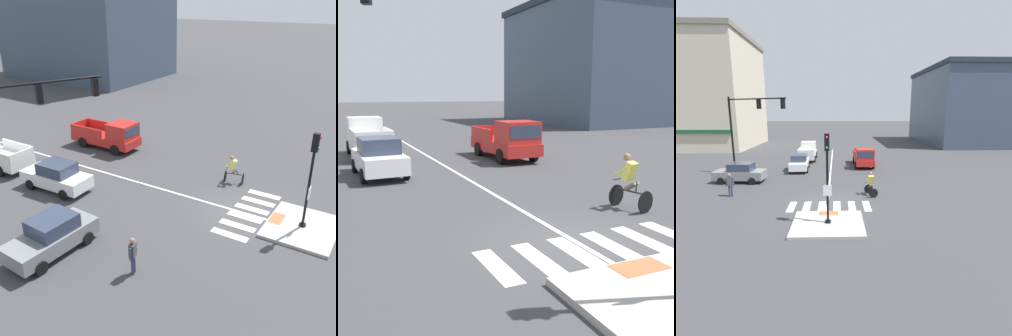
% 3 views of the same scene
% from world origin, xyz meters
% --- Properties ---
extents(ground_plane, '(300.00, 300.00, 0.00)m').
position_xyz_m(ground_plane, '(0.00, 0.00, 0.00)').
color(ground_plane, '#3D3D3F').
extents(traffic_island, '(3.75, 3.19, 0.15)m').
position_xyz_m(traffic_island, '(0.00, -3.22, 0.07)').
color(traffic_island, '#A3A099').
rests_on(traffic_island, ground).
extents(tactile_pad_front, '(1.10, 0.60, 0.01)m').
position_xyz_m(tactile_pad_front, '(0.00, -1.98, 0.15)').
color(tactile_pad_front, '#DB5B38').
rests_on(tactile_pad_front, traffic_island).
extents(signal_pole, '(0.44, 0.38, 4.65)m').
position_xyz_m(signal_pole, '(0.00, -3.23, 2.95)').
color(signal_pole, black).
rests_on(signal_pole, traffic_island).
extents(crosswalk_stripe_a, '(0.44, 1.80, 0.01)m').
position_xyz_m(crosswalk_stripe_a, '(-2.37, -0.51, 0.00)').
color(crosswalk_stripe_a, silver).
rests_on(crosswalk_stripe_a, ground).
extents(crosswalk_stripe_b, '(0.44, 1.80, 0.01)m').
position_xyz_m(crosswalk_stripe_b, '(-1.42, -0.51, 0.00)').
color(crosswalk_stripe_b, silver).
rests_on(crosswalk_stripe_b, ground).
extents(crosswalk_stripe_c, '(0.44, 1.80, 0.01)m').
position_xyz_m(crosswalk_stripe_c, '(-0.47, -0.51, 0.00)').
color(crosswalk_stripe_c, silver).
rests_on(crosswalk_stripe_c, ground).
extents(crosswalk_stripe_d, '(0.44, 1.80, 0.01)m').
position_xyz_m(crosswalk_stripe_d, '(0.47, -0.51, 0.00)').
color(crosswalk_stripe_d, silver).
rests_on(crosswalk_stripe_d, ground).
extents(crosswalk_stripe_e, '(0.44, 1.80, 0.01)m').
position_xyz_m(crosswalk_stripe_e, '(1.42, -0.51, 0.00)').
color(crosswalk_stripe_e, silver).
rests_on(crosswalk_stripe_e, ground).
extents(crosswalk_stripe_f, '(0.44, 1.80, 0.01)m').
position_xyz_m(crosswalk_stripe_f, '(2.37, -0.51, 0.00)').
color(crosswalk_stripe_f, silver).
rests_on(crosswalk_stripe_f, ground).
extents(lane_centre_line, '(0.14, 28.00, 0.01)m').
position_xyz_m(lane_centre_line, '(-0.13, 10.00, 0.00)').
color(lane_centre_line, silver).
rests_on(lane_centre_line, ground).
extents(traffic_light_mast, '(5.76, 2.83, 7.16)m').
position_xyz_m(traffic_light_mast, '(-7.50, 7.57, 5.01)').
color(traffic_light_mast, black).
rests_on(traffic_light_mast, ground).
extents(building_corner_left, '(14.96, 19.59, 13.52)m').
position_xyz_m(building_corner_left, '(24.18, 32.38, 6.78)').
color(building_corner_left, '#3D4C60').
rests_on(building_corner_left, ground).
extents(car_grey_cross_left, '(4.17, 1.98, 1.64)m').
position_xyz_m(car_grey_cross_left, '(-7.64, 5.46, 0.81)').
color(car_grey_cross_left, slate).
rests_on(car_grey_cross_left, ground).
extents(car_white_westbound_far, '(2.00, 4.18, 1.64)m').
position_xyz_m(car_white_westbound_far, '(-3.30, 9.82, 0.81)').
color(car_white_westbound_far, white).
rests_on(car_white_westbound_far, ground).
extents(pickup_truck_red_eastbound_far, '(2.09, 5.11, 2.08)m').
position_xyz_m(pickup_truck_red_eastbound_far, '(3.41, 11.45, 0.98)').
color(pickup_truck_red_eastbound_far, red).
rests_on(pickup_truck_red_eastbound_far, ground).
extents(cyclist, '(0.87, 1.20, 1.68)m').
position_xyz_m(cyclist, '(2.89, 1.64, 0.87)').
color(cyclist, black).
rests_on(cyclist, ground).
extents(pedestrian_at_curb_left, '(0.53, 0.31, 1.67)m').
position_xyz_m(pedestrian_at_curb_left, '(-6.96, 1.62, 0.98)').
color(pedestrian_at_curb_left, '#2D334C').
rests_on(pedestrian_at_curb_left, ground).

